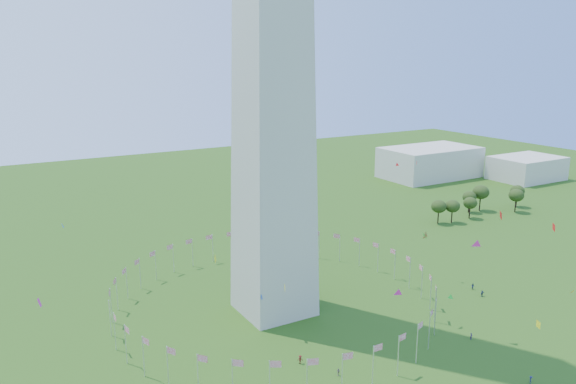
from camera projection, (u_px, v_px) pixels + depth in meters
name	position (u px, v px, depth m)	size (l,w,h in m)	color
flag_ring	(274.00, 294.00, 142.83)	(80.24, 80.24, 9.00)	silver
gov_building_east_a	(430.00, 162.00, 299.29)	(50.00, 30.00, 16.00)	beige
gov_building_east_b	(527.00, 168.00, 294.14)	(35.00, 25.00, 12.00)	beige
crowd	(442.00, 381.00, 111.04)	(76.03, 61.24, 1.89)	#173A23
kites_aloft	(377.00, 259.00, 123.39)	(101.96, 69.87, 31.76)	#CC2699
tree_line_east	(480.00, 203.00, 229.07)	(53.09, 15.57, 10.68)	#304818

